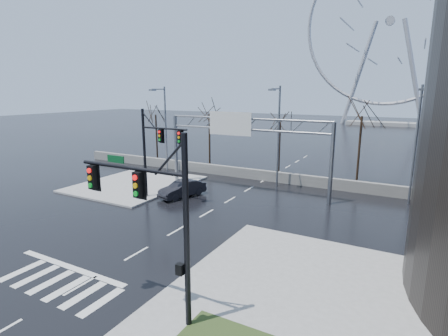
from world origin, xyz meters
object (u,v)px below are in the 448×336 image
Objects in this scene: signal_mast_near at (157,209)px; signal_mast_far at (154,146)px; sign_gantry at (241,138)px; car at (182,189)px; ferris_wheel at (389,28)px.

signal_mast_near and signal_mast_far have the same top height.
signal_mast_far is 0.49× the size of sign_gantry.
signal_mast_near is at bearing -40.14° from car.
signal_mast_near is at bearing -89.92° from ferris_wheel.
car is at bearing -133.40° from sign_gantry.
sign_gantry is 0.32× the size of ferris_wheel.
sign_gantry is 82.91m from ferris_wheel.
car is at bearing -96.31° from ferris_wheel.
signal_mast_near is 19.79m from sign_gantry.
sign_gantry is at bearing 63.98° from car.
signal_mast_near is at bearing -73.81° from sign_gantry.
sign_gantry is 7.24m from car.
sign_gantry is 3.60× the size of car.
signal_mast_near reaches higher than sign_gantry.
ferris_wheel reaches higher than car.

